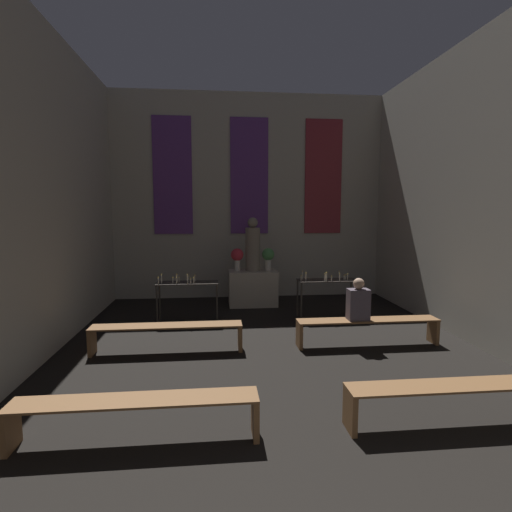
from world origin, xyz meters
TOP-DOWN VIEW (x-y plane):
  - wall_back at (0.00, 10.79)m, footprint 7.34×0.16m
  - altar at (0.00, 9.77)m, footprint 1.17×0.74m
  - statue at (0.00, 9.77)m, footprint 0.36×0.36m
  - flower_vase_left at (-0.38, 9.77)m, footprint 0.31×0.31m
  - flower_vase_right at (0.38, 9.77)m, footprint 0.31×0.31m
  - candle_rack_left at (-1.50, 8.42)m, footprint 1.28×0.47m
  - candle_rack_right at (1.50, 8.42)m, footprint 1.28×0.47m
  - pew_second_left at (-1.72, 4.01)m, footprint 2.47×0.36m
  - pew_second_right at (1.72, 4.01)m, footprint 2.47×0.36m
  - pew_back_left at (-1.72, 6.62)m, footprint 2.47×0.36m
  - pew_back_right at (1.72, 6.62)m, footprint 2.47×0.36m
  - person_seated at (1.53, 6.62)m, footprint 0.36×0.24m

SIDE VIEW (x-z plane):
  - pew_second_left at x=-1.72m, z-range 0.12..0.58m
  - pew_second_right at x=1.72m, z-range 0.12..0.58m
  - pew_back_left at x=-1.72m, z-range 0.12..0.58m
  - pew_back_right at x=1.72m, z-range 0.12..0.58m
  - altar at x=0.00m, z-range 0.00..0.86m
  - candle_rack_left at x=-1.50m, z-range 0.21..1.25m
  - candle_rack_right at x=1.50m, z-range 0.21..1.25m
  - person_seated at x=1.53m, z-range 0.41..1.14m
  - flower_vase_left at x=-0.38m, z-range 0.94..1.49m
  - flower_vase_right at x=0.38m, z-range 0.94..1.49m
  - statue at x=0.00m, z-range 0.80..2.11m
  - wall_back at x=0.00m, z-range 0.03..5.40m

